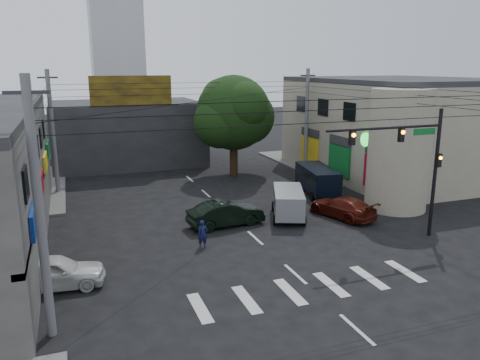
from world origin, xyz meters
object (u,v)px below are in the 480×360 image
street_tree (234,113)px  traffic_officer (203,234)px  traffic_gantry (412,154)px  silver_minivan (288,204)px  maroon_sedan (342,207)px  utility_pole_far_left (53,133)px  white_compact (53,272)px  utility_pole_far_right (306,122)px  dark_sedan (226,214)px  utility_pole_near_left (39,213)px  navy_van (317,181)px

street_tree → traffic_officer: size_ratio=5.82×
traffic_gantry → silver_minivan: traffic_gantry is taller
maroon_sedan → utility_pole_far_left: bearing=-52.6°
white_compact → silver_minivan: bearing=-62.9°
utility_pole_far_right → traffic_officer: 20.17m
dark_sedan → traffic_officer: bearing=135.9°
utility_pole_far_left → dark_sedan: (9.61, -11.45, -3.84)m
dark_sedan → utility_pole_far_left: bearing=33.8°
utility_pole_near_left → utility_pole_far_right: 29.35m
street_tree → maroon_sedan: (2.60, -13.45, -4.80)m
white_compact → maroon_sedan: 17.58m
dark_sedan → white_compact: (-9.60, -5.18, -0.02)m
dark_sedan → silver_minivan: 4.21m
street_tree → maroon_sedan: 14.52m
utility_pole_near_left → silver_minivan: utility_pole_near_left is taller
utility_pole_far_left → traffic_officer: size_ratio=6.16×
navy_van → utility_pole_far_left: bearing=79.4°
maroon_sedan → navy_van: bearing=-119.5°
traffic_gantry → utility_pole_near_left: (-18.32, -3.50, -0.23)m
traffic_gantry → white_compact: size_ratio=1.60×
traffic_gantry → dark_sedan: size_ratio=1.51×
utility_pole_far_right → dark_sedan: bearing=-134.8°
dark_sedan → white_compact: size_ratio=1.06×
silver_minivan → traffic_officer: bearing=137.2°
utility_pole_near_left → utility_pole_far_left: 20.50m
maroon_sedan → traffic_officer: (-9.74, -1.90, 0.07)m
silver_minivan → utility_pole_far_left: bearing=72.9°
traffic_gantry → utility_pole_far_right: utility_pole_far_right is taller
traffic_officer → street_tree: bearing=64.6°
utility_pole_far_right → white_compact: (-20.98, -16.63, -3.86)m
utility_pole_far_left → white_compact: 17.07m
traffic_gantry → maroon_sedan: size_ratio=1.44×
traffic_gantry → navy_van: 10.79m
white_compact → navy_van: bearing=-55.8°
utility_pole_far_right → white_compact: utility_pole_far_right is taller
utility_pole_near_left → white_compact: bearing=89.7°
street_tree → silver_minivan: (-0.68, -12.36, -4.56)m
utility_pole_far_right → traffic_gantry: bearing=-98.9°
utility_pole_near_left → white_compact: size_ratio=2.05×
maroon_sedan → silver_minivan: (-3.28, 1.09, 0.24)m
street_tree → silver_minivan: 13.20m
dark_sedan → traffic_officer: (-2.25, -2.90, -0.01)m
dark_sedan → maroon_sedan: dark_sedan is taller
maroon_sedan → street_tree: bearing=-95.6°
traffic_gantry → navy_van: bearing=89.7°
utility_pole_near_left → maroon_sedan: bearing=25.2°
utility_pole_far_right → maroon_sedan: bearing=-107.4°
street_tree → traffic_gantry: 18.42m
street_tree → navy_van: 9.87m
dark_sedan → white_compact: bearing=112.1°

